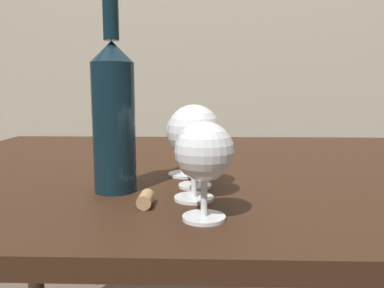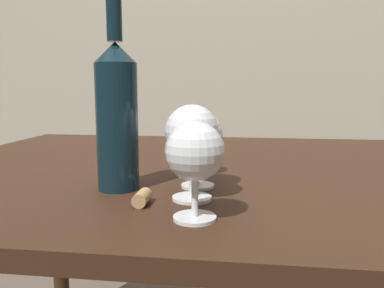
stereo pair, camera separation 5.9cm
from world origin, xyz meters
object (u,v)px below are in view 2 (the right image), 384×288
(wine_glass_empty, at_px, (198,137))
(wine_glass_white, at_px, (197,154))
(wine_glass_cabernet, at_px, (192,133))
(wine_glass_port, at_px, (192,133))
(cork, at_px, (142,198))
(wine_bottle, at_px, (117,113))

(wine_glass_empty, bearing_deg, wine_glass_white, -83.51)
(wine_glass_cabernet, height_order, wine_glass_empty, wine_glass_cabernet)
(wine_glass_port, xyz_separation_m, cork, (-0.05, -0.20, -0.08))
(wine_glass_empty, xyz_separation_m, cork, (-0.07, -0.12, -0.08))
(wine_glass_white, bearing_deg, wine_bottle, 138.05)
(cork, bearing_deg, wine_bottle, 127.19)
(wine_bottle, relative_size, cork, 8.15)
(wine_glass_cabernet, distance_m, wine_glass_port, 0.17)
(wine_glass_cabernet, distance_m, cork, 0.12)
(wine_glass_white, distance_m, cork, 0.13)
(wine_glass_white, relative_size, wine_glass_cabernet, 0.88)
(wine_glass_white, relative_size, wine_glass_empty, 0.97)
(wine_glass_empty, relative_size, wine_bottle, 0.40)
(wine_glass_cabernet, height_order, wine_glass_port, wine_glass_cabernet)
(cork, bearing_deg, wine_glass_white, -30.88)
(wine_glass_cabernet, height_order, wine_bottle, wine_bottle)
(wine_glass_port, relative_size, cork, 3.09)
(wine_glass_white, relative_size, wine_glass_port, 1.03)
(cork, bearing_deg, wine_glass_empty, 58.32)
(cork, bearing_deg, wine_glass_port, 76.60)
(wine_glass_white, bearing_deg, wine_glass_cabernet, 101.69)
(wine_glass_cabernet, relative_size, wine_glass_empty, 1.10)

